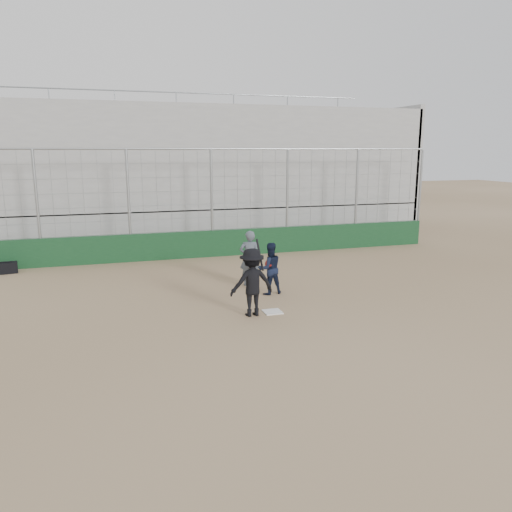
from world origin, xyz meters
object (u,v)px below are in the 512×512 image
object	(u,v)px
batter_at_plate	(252,282)
equipment_bag	(3,268)
catcher_crouched	(270,277)
umpire	(250,261)

from	to	relation	value
batter_at_plate	equipment_bag	bearing A→B (deg)	135.63
batter_at_plate	catcher_crouched	bearing A→B (deg)	57.81
batter_at_plate	umpire	size ratio (longest dim) A/B	1.23
umpire	equipment_bag	bearing A→B (deg)	-10.77
catcher_crouched	equipment_bag	world-z (taller)	catcher_crouched
batter_at_plate	umpire	distance (m)	2.77
batter_at_plate	umpire	world-z (taller)	batter_at_plate
catcher_crouched	equipment_bag	size ratio (longest dim) A/B	1.14
batter_at_plate	catcher_crouched	distance (m)	1.91
umpire	catcher_crouched	bearing A→B (deg)	120.31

